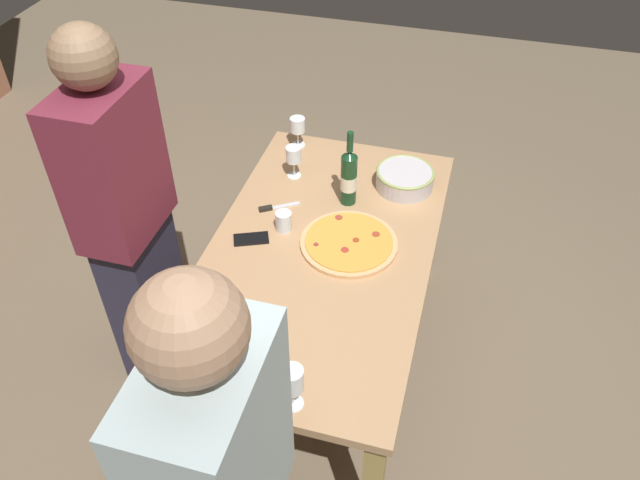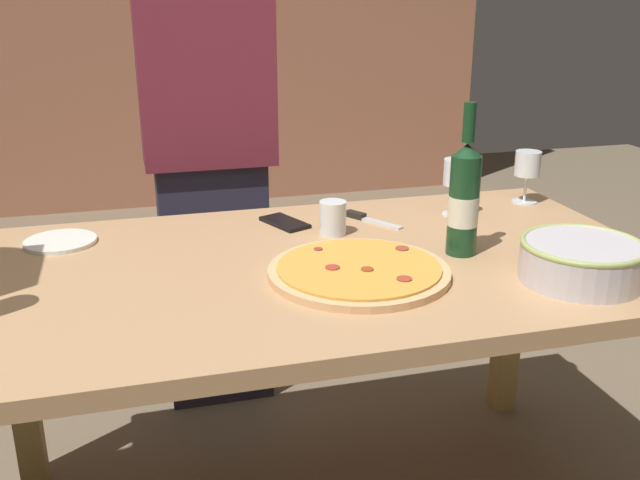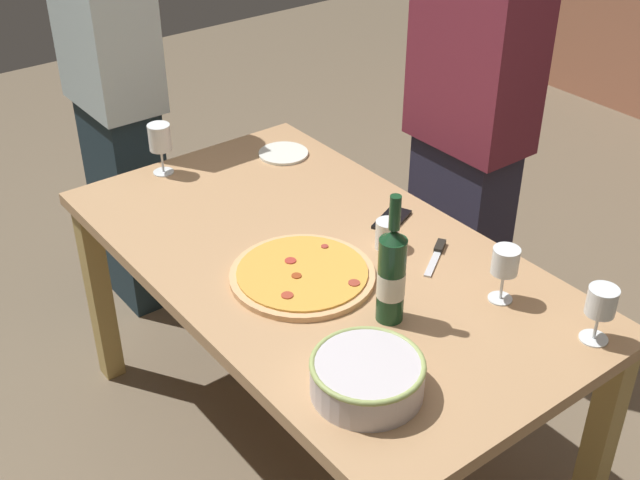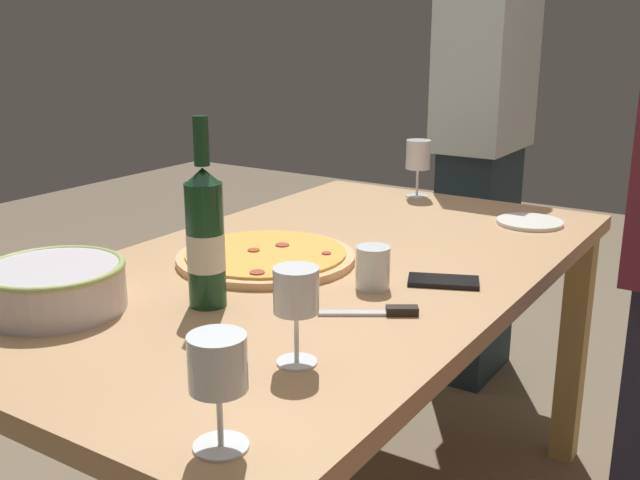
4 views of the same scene
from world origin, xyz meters
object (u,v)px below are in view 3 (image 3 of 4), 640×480
wine_bottle (391,274)px  cup_amber (387,234)px  pizza (302,275)px  serving_bowl (367,375)px  wine_glass_far_left (601,304)px  side_plate (283,153)px  dining_table (320,282)px  wine_glass_by_bottle (505,263)px  person_guest_left (114,95)px  wine_glass_near_pizza (160,139)px  cell_phone (392,219)px  pizza_knife (437,253)px  person_host (468,135)px

wine_bottle → cup_amber: wine_bottle is taller
pizza → serving_bowl: serving_bowl is taller
wine_glass_far_left → side_plate: (-1.29, -0.02, -0.10)m
dining_table → wine_glass_far_left: bearing=23.6°
wine_glass_by_bottle → person_guest_left: bearing=-168.7°
cup_amber → side_plate: cup_amber is taller
wine_glass_near_pizza → cell_phone: bearing=29.7°
pizza_knife → person_guest_left: (-1.35, -0.34, 0.12)m
serving_bowl → wine_glass_far_left: bearing=70.8°
dining_table → wine_glass_near_pizza: wine_glass_near_pizza is taller
pizza → cell_phone: (-0.08, 0.40, -0.01)m
wine_glass_by_bottle → dining_table: bearing=-151.1°
side_plate → person_guest_left: size_ratio=0.10×
wine_glass_far_left → cell_phone: wine_glass_far_left is taller
cup_amber → serving_bowl: bearing=-45.6°
cup_amber → person_host: size_ratio=0.05×
cup_amber → person_host: bearing=112.8°
wine_glass_near_pizza → cup_amber: wine_glass_near_pizza is taller
wine_glass_by_bottle → pizza: bearing=-137.9°
side_plate → person_host: person_host is taller
cell_phone → pizza_knife: 0.22m
serving_bowl → side_plate: serving_bowl is taller
cell_phone → person_host: person_host is taller
serving_bowl → wine_glass_by_bottle: 0.51m
wine_glass_far_left → cup_amber: bearing=-168.3°
wine_glass_by_bottle → wine_glass_near_pizza: bearing=-162.9°
cup_amber → person_host: (-0.24, 0.58, 0.06)m
serving_bowl → side_plate: (-1.10, 0.54, -0.04)m
side_plate → person_host: 0.64m
person_guest_left → cup_amber: bearing=8.0°
wine_bottle → person_host: bearing=122.1°
person_guest_left → wine_bottle: bearing=-2.1°
cup_amber → wine_bottle: bearing=-40.3°
pizza → person_guest_left: size_ratio=0.23×
wine_bottle → wine_glass_by_bottle: wine_bottle is taller
cup_amber → cell_phone: 0.15m
wine_bottle → wine_glass_near_pizza: (-1.06, -0.08, -0.01)m
cell_phone → person_guest_left: (-1.13, -0.36, 0.12)m
serving_bowl → cup_amber: size_ratio=3.04×
dining_table → pizza_knife: (0.20, 0.27, 0.10)m
serving_bowl → wine_bottle: 0.29m
wine_bottle → side_plate: wine_bottle is taller
pizza → wine_glass_near_pizza: 0.79m
wine_glass_far_left → side_plate: 1.30m
wine_glass_by_bottle → cell_phone: (-0.47, 0.04, -0.11)m
person_guest_left → person_host: bearing=36.3°
cell_phone → dining_table: bearing=-109.6°
wine_glass_near_pizza → cup_amber: (0.81, 0.29, -0.08)m
wine_glass_far_left → pizza_knife: bearing=-175.1°
wine_glass_by_bottle → wine_glass_far_left: size_ratio=1.03×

